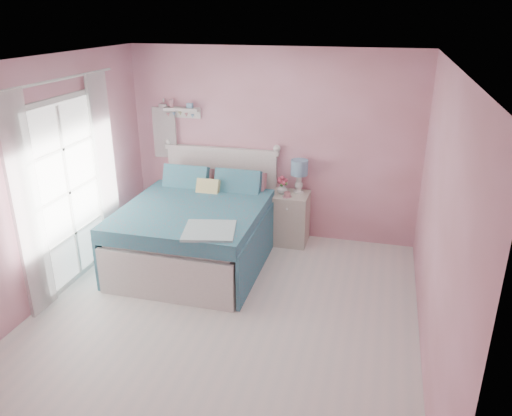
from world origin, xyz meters
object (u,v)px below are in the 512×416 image
at_px(bed, 198,230).
at_px(teacup, 287,195).
at_px(table_lamp, 299,170).
at_px(nightstand, 290,218).
at_px(vase, 282,188).

relative_size(bed, teacup, 24.28).
relative_size(bed, table_lamp, 4.68).
distance_m(nightstand, vase, 0.44).
xyz_separation_m(nightstand, teacup, (-0.02, -0.12, 0.39)).
height_order(vase, teacup, vase).
bearing_deg(vase, teacup, -50.98).
xyz_separation_m(vase, teacup, (0.09, -0.11, -0.04)).
distance_m(table_lamp, vase, 0.34).
bearing_deg(nightstand, teacup, -100.35).
height_order(bed, table_lamp, bed).
distance_m(nightstand, table_lamp, 0.69).
xyz_separation_m(bed, teacup, (1.02, 0.68, 0.33)).
distance_m(bed, vase, 1.27).
bearing_deg(bed, table_lamp, 38.39).
bearing_deg(teacup, table_lamp, 61.98).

